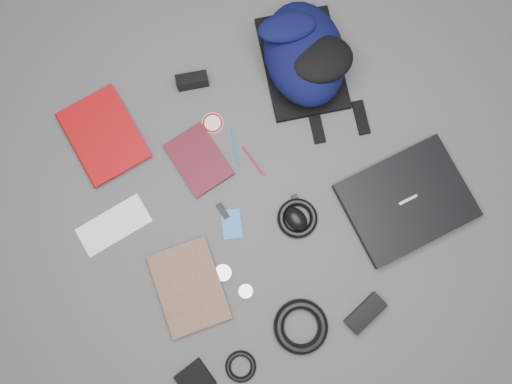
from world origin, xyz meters
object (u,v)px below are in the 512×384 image
dvd_case (199,160)px  pouch (195,380)px  compact_camera (192,81)px  laptop (406,201)px  power_brick (365,313)px  backpack (304,54)px  textbook_red (75,152)px  comic_book (159,298)px  mouse (296,219)px

dvd_case → pouch: pouch is taller
compact_camera → pouch: bearing=-99.2°
laptop → power_brick: size_ratio=2.87×
backpack → dvd_case: backpack is taller
laptop → textbook_red: size_ratio=1.33×
dvd_case → power_brick: size_ratio=1.57×
dvd_case → comic_book: bearing=-138.0°
textbook_red → power_brick: bearing=-59.4°
textbook_red → mouse: (0.52, -0.57, 0.01)m
backpack → compact_camera: (-0.36, 0.13, -0.06)m
compact_camera → pouch: size_ratio=1.12×
textbook_red → dvd_case: textbook_red is taller
laptop → pouch: size_ratio=4.08×
laptop → power_brick: (-0.31, -0.24, -0.00)m
laptop → textbook_red: (-0.87, 0.70, -0.00)m
textbook_red → dvd_case: 0.41m
laptop → pouch: bearing=-166.8°
power_brick → laptop: bearing=25.2°
textbook_red → comic_book: size_ratio=1.06×
dvd_case → pouch: bearing=-123.2°
mouse → power_brick: size_ratio=0.64×
laptop → compact_camera: bearing=123.6°
pouch → dvd_case: bearing=60.0°
laptop → dvd_case: (-0.52, 0.47, -0.01)m
backpack → mouse: bearing=-104.5°
laptop → dvd_case: laptop is taller
dvd_case → textbook_red: bearing=142.9°
dvd_case → mouse: 0.38m
backpack → textbook_red: (-0.82, 0.11, -0.07)m
laptop → pouch: (-0.87, -0.14, -0.01)m
comic_book → laptop: bearing=1.4°
backpack → mouse: size_ratio=4.74×
backpack → pouch: 1.10m
backpack → laptop: backpack is taller
backpack → laptop: size_ratio=1.06×
dvd_case → compact_camera: size_ratio=1.99×
compact_camera → mouse: compact_camera is taller
compact_camera → mouse: (0.06, -0.58, -0.01)m
compact_camera → power_brick: bearing=-64.6°
backpack → textbook_red: size_ratio=1.41×
textbook_red → dvd_case: bearing=-34.1°
laptop → mouse: bearing=163.2°
dvd_case → power_brick: 0.73m
comic_book → power_brick: power_brick is taller
mouse → power_brick: 0.37m
backpack → mouse: (-0.30, -0.45, -0.06)m
laptop → dvd_case: 0.70m
compact_camera → mouse: bearing=-64.4°
laptop → compact_camera: (-0.41, 0.71, 0.01)m
dvd_case → power_brick: (0.21, -0.70, 0.01)m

